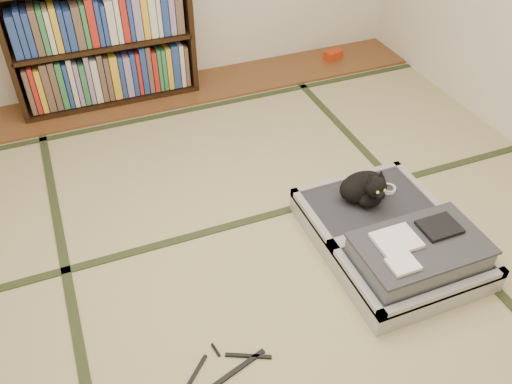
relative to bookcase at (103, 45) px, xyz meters
name	(u,v)px	position (x,y,z in m)	size (l,w,h in m)	color
floor	(272,271)	(0.45, -2.07, -0.45)	(4.50, 4.50, 0.00)	tan
wood_strip	(172,92)	(0.45, -0.07, -0.44)	(4.00, 0.50, 0.02)	brown
red_item	(333,55)	(1.89, -0.04, -0.40)	(0.15, 0.09, 0.07)	red
tatami_borders	(239,212)	(0.45, -1.58, -0.45)	(4.00, 4.50, 0.01)	#2D381E
bookcase	(103,45)	(0.00, 0.00, 0.00)	(1.30, 0.30, 0.92)	black
suitcase	(394,240)	(1.09, -2.19, -0.35)	(0.72, 0.97, 0.28)	#B1B0B5
cat	(366,188)	(1.08, -1.90, -0.22)	(0.32, 0.32, 0.26)	black
cable_coil	(388,189)	(1.26, -1.86, -0.30)	(0.10, 0.10, 0.02)	white
hanger	(224,371)	(0.02, -2.53, -0.44)	(0.43, 0.26, 0.01)	black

